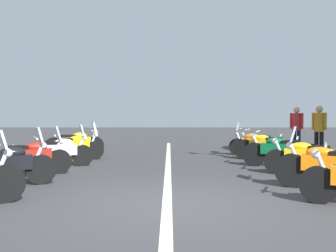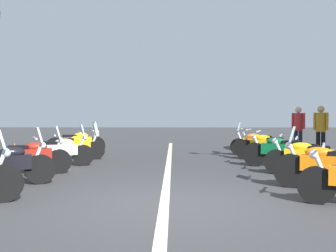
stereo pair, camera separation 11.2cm
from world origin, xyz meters
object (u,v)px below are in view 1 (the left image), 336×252
object	(u,v)px
motorcycle_right_row_4	(267,146)
traffic_cone_1	(317,155)
motorcycle_right_row_5	(256,143)
motorcycle_left_row_5	(75,142)
motorcycle_left_row_2	(30,156)
motorcycle_left_row_4	(73,146)
motorcycle_right_row_3	(281,151)
traffic_cone_0	(13,153)
motorcycle_left_row_1	(4,164)
bystander_1	(297,126)
motorcycle_right_row_1	(328,165)
bystander_0	(319,127)
motorcycle_right_row_2	(308,157)
motorcycle_left_row_3	(58,151)

from	to	relation	value
motorcycle_right_row_4	traffic_cone_1	distance (m)	1.67
motorcycle_right_row_5	traffic_cone_1	size ratio (longest dim) A/B	3.20
motorcycle_left_row_5	motorcycle_right_row_5	xyz separation A→B (m)	(-0.03, -6.54, -0.02)
motorcycle_left_row_2	motorcycle_left_row_4	distance (m)	2.98
motorcycle_right_row_3	traffic_cone_0	xyz separation A→B (m)	(0.99, 7.92, -0.18)
motorcycle_left_row_5	traffic_cone_0	xyz separation A→B (m)	(-2.03, 1.39, -0.19)
motorcycle_left_row_4	motorcycle_right_row_3	world-z (taller)	motorcycle_left_row_4
motorcycle_left_row_4	motorcycle_right_row_5	xyz separation A→B (m)	(1.38, -6.26, 0.00)
motorcycle_left_row_1	bystander_1	bearing A→B (deg)	12.60
motorcycle_right_row_1	bystander_0	bearing A→B (deg)	-90.51
motorcycle_right_row_3	motorcycle_right_row_5	world-z (taller)	motorcycle_right_row_5
motorcycle_left_row_5	traffic_cone_0	bearing A→B (deg)	-148.48
motorcycle_left_row_2	motorcycle_left_row_4	size ratio (longest dim) A/B	0.99
motorcycle_left_row_5	bystander_1	distance (m)	8.28
motorcycle_right_row_5	bystander_0	world-z (taller)	bystander_0
motorcycle_left_row_1	motorcycle_left_row_5	bearing A→B (deg)	64.54
traffic_cone_0	bystander_0	xyz separation A→B (m)	(1.55, -9.99, 0.76)
motorcycle_left_row_1	bystander_0	world-z (taller)	bystander_0
motorcycle_right_row_1	motorcycle_right_row_2	bearing A→B (deg)	-78.30
motorcycle_right_row_4	motorcycle_left_row_4	bearing A→B (deg)	23.47
motorcycle_left_row_3	motorcycle_right_row_3	world-z (taller)	motorcycle_left_row_3
motorcycle_left_row_4	bystander_1	bearing A→B (deg)	-4.76
motorcycle_right_row_2	motorcycle_right_row_3	bearing A→B (deg)	-62.13
motorcycle_left_row_3	motorcycle_right_row_2	xyz separation A→B (m)	(-1.46, -6.47, -0.01)
motorcycle_left_row_1	motorcycle_left_row_2	distance (m)	1.49
motorcycle_left_row_2	motorcycle_right_row_4	bearing A→B (deg)	4.42
motorcycle_left_row_4	motorcycle_right_row_4	bearing A→B (deg)	-19.60
bystander_0	motorcycle_left_row_5	bearing A→B (deg)	134.81
motorcycle_right_row_3	bystander_0	world-z (taller)	bystander_0
motorcycle_left_row_5	traffic_cone_1	world-z (taller)	motorcycle_left_row_5
motorcycle_left_row_2	motorcycle_right_row_5	bearing A→B (deg)	13.68
motorcycle_left_row_4	motorcycle_right_row_2	distance (m)	7.13
motorcycle_right_row_4	traffic_cone_0	xyz separation A→B (m)	(-0.63, 7.93, -0.17)
motorcycle_left_row_5	motorcycle_right_row_1	xyz separation A→B (m)	(-6.10, -6.49, 0.00)
motorcycle_right_row_3	bystander_1	size ratio (longest dim) A/B	1.17
motorcycle_right_row_2	bystander_0	world-z (taller)	bystander_0
motorcycle_left_row_2	motorcycle_left_row_3	xyz separation A→B (m)	(1.43, -0.26, -0.00)
motorcycle_left_row_3	traffic_cone_0	xyz separation A→B (m)	(0.91, 1.66, -0.16)
motorcycle_right_row_4	bystander_0	bearing A→B (deg)	-132.42
motorcycle_left_row_4	motorcycle_right_row_5	world-z (taller)	motorcycle_right_row_5
motorcycle_left_row_3	bystander_0	world-z (taller)	bystander_0
motorcycle_left_row_1	motorcycle_right_row_5	size ratio (longest dim) A/B	0.98
bystander_0	motorcycle_right_row_3	bearing A→B (deg)	-171.31
motorcycle_right_row_2	bystander_0	size ratio (longest dim) A/B	1.13
traffic_cone_1	bystander_1	world-z (taller)	bystander_1
motorcycle_right_row_5	motorcycle_left_row_4	bearing A→B (deg)	30.36
motorcycle_left_row_1	motorcycle_right_row_4	world-z (taller)	motorcycle_left_row_1
traffic_cone_1	motorcycle_right_row_1	bearing A→B (deg)	161.20
motorcycle_right_row_2	traffic_cone_1	distance (m)	2.01
motorcycle_left_row_3	bystander_1	size ratio (longest dim) A/B	1.09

